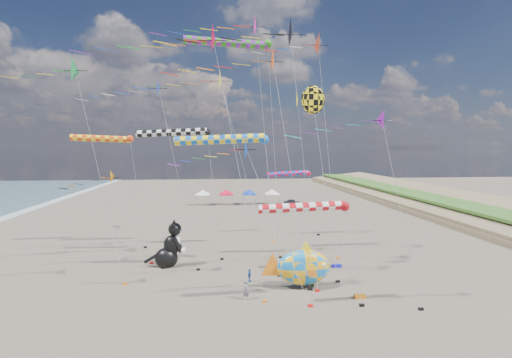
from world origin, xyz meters
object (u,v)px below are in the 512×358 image
Objects in this scene: cat_inflatable at (169,243)px; parked_car at (293,202)px; fish_inflatable at (303,267)px; person_adult at (246,290)px; child_blue at (249,275)px; child_green at (313,283)px.

cat_inflatable is 47.35m from parked_car.
fish_inflatable is 3.93× the size of person_adult.
child_blue is at bearing 154.09° from fish_inflatable.
person_adult is at bearing -161.39° from child_blue.
child_green is (0.90, -0.22, -1.35)m from fish_inflatable.
cat_inflatable reaches higher than child_green.
fish_inflatable is 5.38× the size of child_blue.
cat_inflatable is 9.79m from child_blue.
person_adult is 1.54× the size of child_green.
fish_inflatable reaches higher than child_green.
fish_inflatable is 5.15m from child_blue.
fish_inflatable is 6.06× the size of child_green.
cat_inflatable is 4.21× the size of child_blue.
fish_inflatable is 1.68× the size of parked_car.
child_blue is (-4.49, 2.18, -1.28)m from fish_inflatable.
child_blue is at bearing 62.55° from person_adult.
fish_inflatable reaches higher than person_adult.
parked_car is (13.45, 47.74, 0.05)m from child_blue.
cat_inflatable is at bearing 149.19° from parked_car.
cat_inflatable reaches higher than fish_inflatable.
person_adult reaches higher than parked_car.
child_green is at bearing -87.10° from child_blue.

